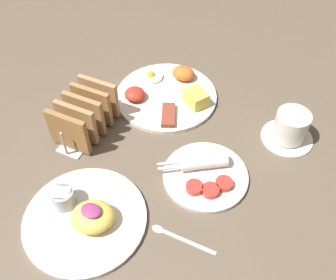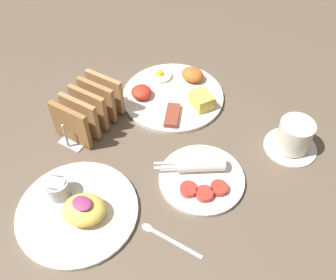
{
  "view_description": "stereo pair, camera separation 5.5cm",
  "coord_description": "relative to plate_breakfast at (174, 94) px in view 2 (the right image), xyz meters",
  "views": [
    {
      "loc": [
        0.27,
        -0.47,
        0.66
      ],
      "look_at": [
        0.04,
        0.03,
        0.03
      ],
      "focal_mm": 40.0,
      "sensor_mm": 36.0,
      "label": 1
    },
    {
      "loc": [
        0.32,
        -0.44,
        0.66
      ],
      "look_at": [
        0.04,
        0.03,
        0.03
      ],
      "focal_mm": 40.0,
      "sensor_mm": 36.0,
      "label": 2
    }
  ],
  "objects": [
    {
      "name": "plate_foreground",
      "position": [
        0.01,
        -0.39,
        0.0
      ],
      "size": [
        0.24,
        0.24,
        0.06
      ],
      "color": "silver",
      "rests_on": "ground_plane"
    },
    {
      "name": "coffee_cup",
      "position": [
        0.32,
        -0.01,
        0.02
      ],
      "size": [
        0.12,
        0.12,
        0.08
      ],
      "color": "silver",
      "rests_on": "ground_plane"
    },
    {
      "name": "ground_plane",
      "position": [
        0.04,
        -0.19,
        -0.01
      ],
      "size": [
        3.0,
        3.0,
        0.0
      ],
      "primitive_type": "plane",
      "color": "brown"
    },
    {
      "name": "plate_breakfast",
      "position": [
        0.0,
        0.0,
        0.0
      ],
      "size": [
        0.26,
        0.26,
        0.05
      ],
      "color": "silver",
      "rests_on": "ground_plane"
    },
    {
      "name": "plate_condiments",
      "position": [
        0.18,
        -0.2,
        -0.0
      ],
      "size": [
        0.19,
        0.18,
        0.04
      ],
      "color": "silver",
      "rests_on": "ground_plane"
    },
    {
      "name": "toast_rack",
      "position": [
        -0.12,
        -0.19,
        0.04
      ],
      "size": [
        0.1,
        0.18,
        0.1
      ],
      "color": "#B7B7BC",
      "rests_on": "ground_plane"
    },
    {
      "name": "teaspoon",
      "position": [
        0.18,
        -0.35,
        -0.01
      ],
      "size": [
        0.13,
        0.02,
        0.01
      ],
      "color": "silver",
      "rests_on": "ground_plane"
    }
  ]
}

